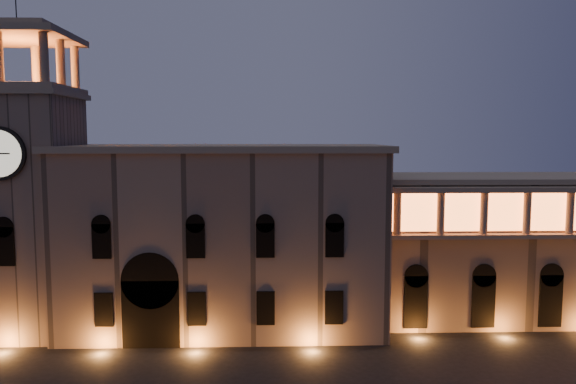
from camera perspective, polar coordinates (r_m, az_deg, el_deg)
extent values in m
cube|color=#856B57|center=(54.89, -6.44, -4.79)|extent=(30.00, 12.00, 17.00)
cube|color=gray|center=(53.98, -6.55, 4.44)|extent=(30.80, 12.80, 0.60)
cube|color=black|center=(51.89, -13.63, -11.80)|extent=(5.00, 1.40, 6.00)
cylinder|color=black|center=(51.07, -13.72, -8.59)|extent=(5.00, 1.40, 5.00)
cube|color=orange|center=(51.76, -13.68, -12.08)|extent=(4.20, 0.20, 5.00)
cube|color=#856B57|center=(58.07, -25.08, -2.22)|extent=(9.00, 9.00, 22.00)
cube|color=gray|center=(57.70, -25.56, 8.92)|extent=(9.80, 9.80, 0.50)
cube|color=gray|center=(57.74, -25.59, 9.41)|extent=(9.40, 9.40, 0.50)
cube|color=orange|center=(57.76, -25.60, 9.71)|extent=(6.80, 6.80, 0.15)
cylinder|color=gray|center=(53.03, -23.55, 12.42)|extent=(0.76, 0.76, 4.20)
cylinder|color=gray|center=(61.44, -24.23, 11.42)|extent=(0.76, 0.76, 4.20)
cylinder|color=gray|center=(60.12, -20.81, 11.68)|extent=(0.76, 0.76, 4.20)
cylinder|color=gray|center=(56.55, -22.09, 12.03)|extent=(0.76, 0.76, 4.20)
cube|color=gray|center=(58.28, -25.80, 14.07)|extent=(9.80, 9.80, 0.60)
cube|color=gray|center=(58.37, -25.82, 14.65)|extent=(7.50, 7.50, 0.60)
cylinder|color=black|center=(58.79, -25.92, 16.86)|extent=(0.10, 0.10, 4.00)
cube|color=#7F6651|center=(64.13, 25.79, -5.16)|extent=(40.00, 10.00, 14.00)
cube|color=gray|center=(63.23, 26.08, 1.31)|extent=(40.60, 10.60, 0.50)
cylinder|color=gray|center=(52.05, 11.04, -2.09)|extent=(0.70, 0.70, 4.00)
cylinder|color=gray|center=(53.07, 15.26, -2.04)|extent=(0.70, 0.70, 4.00)
cylinder|color=gray|center=(54.37, 19.30, -1.98)|extent=(0.70, 0.70, 4.00)
cylinder|color=gray|center=(55.93, 23.13, -1.91)|extent=(0.70, 0.70, 4.00)
cylinder|color=gray|center=(57.72, 26.73, -1.84)|extent=(0.70, 0.70, 4.00)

